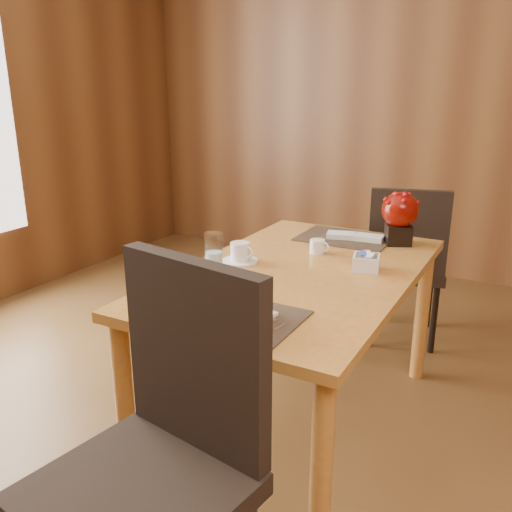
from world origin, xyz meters
The scene contains 15 objects.
ground centered at (0.00, 0.00, 0.00)m, with size 6.00×6.00×0.00m, color brown.
back_wall centered at (0.00, 3.00, 1.40)m, with size 5.00×0.02×2.80m, color brown.
dining_table centered at (0.00, 0.60, 0.65)m, with size 0.90×1.50×0.75m.
placemat_near centered at (0.00, 0.05, 0.75)m, with size 0.45×0.33×0.01m, color black.
placemat_far centered at (0.00, 1.15, 0.75)m, with size 0.45×0.33×0.01m, color black.
soup_setting centered at (-0.02, 0.01, 0.80)m, with size 0.31×0.31×0.11m.
coffee_cup centered at (-0.28, 0.57, 0.79)m, with size 0.16×0.16×0.09m.
water_glass centered at (-0.29, 0.39, 0.84)m, with size 0.08×0.08×0.17m, color white.
creamer_jug centered at (-0.03, 0.85, 0.78)m, with size 0.09×0.09×0.06m, color white, non-canonical shape.
sugar_caddy centered at (0.24, 0.73, 0.78)m, with size 0.11×0.11×0.06m, color white.
berry_decor centered at (0.26, 1.18, 0.90)m, with size 0.18×0.18×0.26m.
napkins_far centered at (0.06, 1.15, 0.77)m, with size 0.28×0.10×0.03m, color silver, non-canonical shape.
bread_plate centered at (-0.27, 0.03, 0.75)m, with size 0.14×0.14×0.01m, color white.
near_chair centered at (0.08, -0.45, 0.61)m, with size 0.57×0.58×1.07m.
far_chair centered at (0.20, 1.65, 0.54)m, with size 0.55×0.55×0.96m.
Camera 1 is at (0.87, -1.38, 1.50)m, focal length 38.00 mm.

